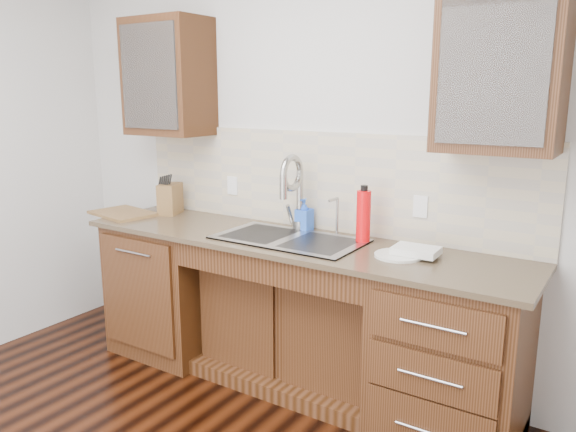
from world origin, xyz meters
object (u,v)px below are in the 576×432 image
Objects in this scene: water_bottle at (363,217)px; plate at (398,255)px; soap_bottle at (304,215)px; cutting_board at (123,213)px; knife_block at (170,199)px.

water_bottle is 0.34m from plate.
plate is at bearing -15.38° from soap_bottle.
knife_block is at bearing 38.85° from cutting_board.
knife_block is at bearing -172.77° from soap_bottle.
water_bottle is at bearing 7.43° from cutting_board.
plate is at bearing -24.48° from knife_block.
knife_block reaches higher than plate.
water_bottle is 1.45m from knife_block.
knife_block is (-1.44, -0.02, -0.04)m from water_bottle.
cutting_board is (-1.27, -0.29, -0.09)m from soap_bottle.
water_bottle is 1.20× the size of plate.
cutting_board is at bearing -172.57° from water_bottle.
soap_bottle is at bearing 170.57° from water_bottle.
soap_bottle is 0.45× the size of cutting_board.
knife_block reaches higher than soap_bottle.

